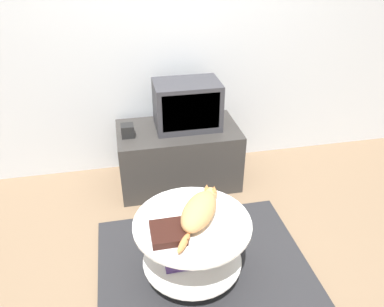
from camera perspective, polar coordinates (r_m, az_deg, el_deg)
The scene contains 9 objects.
ground_plane at distance 2.75m, azimuth 1.70°, elevation -16.61°, with size 12.00×12.00×0.00m, color #7F664C.
wall_back at distance 3.36m, azimuth -3.83°, elevation 18.28°, with size 8.00×0.05×2.60m.
rug at distance 2.74m, azimuth 1.70°, elevation -16.47°, with size 1.45×1.15×0.02m.
tv_stand at distance 3.39m, azimuth -2.08°, elevation -0.33°, with size 1.06×0.60×0.55m.
tv at distance 3.22m, azimuth -0.76°, elevation 7.42°, with size 0.55×0.37×0.40m.
speaker at distance 3.16m, azimuth -9.79°, elevation 3.45°, with size 0.11×0.11×0.11m.
coffee_table at distance 2.47m, azimuth 0.07°, elevation -13.15°, with size 0.74×0.74×0.45m.
dvd_box at distance 2.26m, azimuth -3.67°, elevation -11.95°, with size 0.21×0.21×0.05m.
cat at distance 2.34m, azimuth 1.15°, elevation -8.65°, with size 0.38×0.52×0.15m.
Camera 1 is at (-0.45, -1.81, 2.02)m, focal length 35.00 mm.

